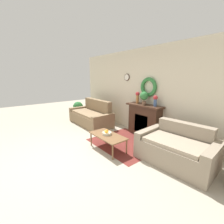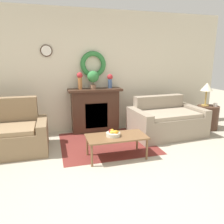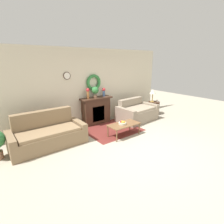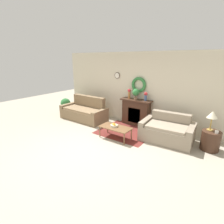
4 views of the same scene
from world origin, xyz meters
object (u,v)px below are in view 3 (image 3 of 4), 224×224
Objects in this scene: couch_left at (48,135)px; coffee_table at (124,125)px; fireplace at (96,110)px; vase_on_mantel_right at (104,91)px; loveseat_right at (137,113)px; side_table_by_loveseat at (154,108)px; potted_plant_on_mantel at (95,91)px; vase_on_mantel_left at (88,93)px; mug at (157,101)px; table_lamp at (153,92)px; fruit_bowl at (122,123)px.

couch_left reaches higher than coffee_table.
fireplace is 0.76m from vase_on_mantel_right.
loveseat_right is 1.57× the size of coffee_table.
potted_plant_on_mantel reaches higher than side_table_by_loveseat.
loveseat_right is 4.33× the size of vase_on_mantel_left.
coffee_table is at bearing -162.57° from mug.
coffee_table is 1.76m from vase_on_mantel_left.
vase_on_mantel_left is 0.92× the size of potted_plant_on_mantel.
loveseat_right is at bearing -24.98° from fireplace.
vase_on_mantel_right is (-2.27, 0.56, 0.90)m from side_table_by_loveseat.
mug reaches higher than coffee_table.
potted_plant_on_mantel is (-2.77, 0.63, 0.65)m from mug.
side_table_by_loveseat is (2.62, -0.56, -0.22)m from fireplace.
potted_plant_on_mantel is (-1.48, 0.66, 0.94)m from loveseat_right.
couch_left is at bearing -178.17° from side_table_by_loveseat.
table_lamp is (-0.06, 0.05, 0.71)m from side_table_by_loveseat.
vase_on_mantel_left is 0.68m from vase_on_mantel_right.
loveseat_right is 1.55m from vase_on_mantel_right.
coffee_table is (2.11, -0.78, 0.03)m from couch_left.
side_table_by_loveseat is at bearing -14.00° from vase_on_mantel_right.
mug is 2.91m from potted_plant_on_mantel.
fruit_bowl is (0.01, -1.47, -0.07)m from fireplace.
side_table_by_loveseat is at bearing 2.02° from loveseat_right.
fruit_bowl is at bearing -19.94° from couch_left.
couch_left is 2.65m from vase_on_mantel_right.
vase_on_mantel_right is (0.68, -0.00, -0.03)m from vase_on_mantel_left.
coffee_table is 2.73m from side_table_by_loveseat.
potted_plant_on_mantel reaches higher than couch_left.
potted_plant_on_mantel is (2.01, 0.69, 0.93)m from couch_left.
table_lamp reaches higher than coffee_table.
loveseat_right is 6.60× the size of fruit_bowl.
fireplace is 1.49m from coffee_table.
fireplace is 1.47m from fruit_bowl.
coffee_table is at bearing -153.35° from loveseat_right.
fireplace is 0.74m from potted_plant_on_mantel.
vase_on_mantel_left is at bearing 104.49° from coffee_table.
potted_plant_on_mantel is at bearing 169.20° from table_lamp.
loveseat_right is 1.87m from potted_plant_on_mantel.
couch_left is 3.61× the size of table_lamp.
table_lamp is 1.73× the size of vase_on_mantel_right.
side_table_by_loveseat is 1.01× the size of table_lamp.
side_table_by_loveseat is (1.17, 0.12, -0.03)m from loveseat_right.
fruit_bowl is 0.76× the size of vase_on_mantel_right.
loveseat_right is 2.10m from vase_on_mantel_left.
coffee_table is at bearing -12.93° from fruit_bowl.
loveseat_right is 2.89× the size of table_lamp.
fruit_bowl is at bearing -163.16° from mug.
couch_left is 2.24m from coffee_table.
coffee_table is 11.25× the size of mug.
side_table_by_loveseat is at bearing 142.13° from mug.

